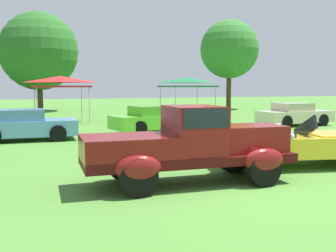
{
  "coord_description": "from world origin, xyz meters",
  "views": [
    {
      "loc": [
        -4.25,
        -7.33,
        2.13
      ],
      "look_at": [
        -0.7,
        2.0,
        1.13
      ],
      "focal_mm": 42.88,
      "sensor_mm": 36.0,
      "label": 1
    }
  ],
  "objects_px": {
    "canopy_tent_center_field": "(60,81)",
    "canopy_tent_right_field": "(187,81)",
    "neighbor_convertible": "(300,144)",
    "show_car_cream": "(295,115)",
    "show_car_lime": "(154,119)",
    "feature_pickup_truck": "(190,144)",
    "show_car_skyblue": "(25,125)"
  },
  "relations": [
    {
      "from": "show_car_cream",
      "to": "canopy_tent_right_field",
      "type": "bearing_deg",
      "value": 115.86
    },
    {
      "from": "canopy_tent_center_field",
      "to": "show_car_skyblue",
      "type": "bearing_deg",
      "value": -105.74
    },
    {
      "from": "feature_pickup_truck",
      "to": "neighbor_convertible",
      "type": "bearing_deg",
      "value": 11.84
    },
    {
      "from": "feature_pickup_truck",
      "to": "show_car_cream",
      "type": "height_order",
      "value": "feature_pickup_truck"
    },
    {
      "from": "canopy_tent_center_field",
      "to": "show_car_lime",
      "type": "bearing_deg",
      "value": -63.8
    },
    {
      "from": "feature_pickup_truck",
      "to": "canopy_tent_center_field",
      "type": "xyz_separation_m",
      "value": [
        -1.01,
        16.42,
        1.55
      ]
    },
    {
      "from": "show_car_cream",
      "to": "canopy_tent_right_field",
      "type": "height_order",
      "value": "canopy_tent_right_field"
    },
    {
      "from": "canopy_tent_center_field",
      "to": "canopy_tent_right_field",
      "type": "distance_m",
      "value": 8.14
    },
    {
      "from": "feature_pickup_truck",
      "to": "canopy_tent_center_field",
      "type": "distance_m",
      "value": 16.52
    },
    {
      "from": "feature_pickup_truck",
      "to": "canopy_tent_center_field",
      "type": "bearing_deg",
      "value": 93.51
    },
    {
      "from": "show_car_cream",
      "to": "canopy_tent_center_field",
      "type": "bearing_deg",
      "value": 149.53
    },
    {
      "from": "show_car_cream",
      "to": "canopy_tent_right_field",
      "type": "relative_size",
      "value": 1.32
    },
    {
      "from": "canopy_tent_center_field",
      "to": "canopy_tent_right_field",
      "type": "bearing_deg",
      "value": 0.67
    },
    {
      "from": "feature_pickup_truck",
      "to": "show_car_cream",
      "type": "bearing_deg",
      "value": 42.81
    },
    {
      "from": "feature_pickup_truck",
      "to": "show_car_skyblue",
      "type": "xyz_separation_m",
      "value": [
        -3.21,
        8.61,
        -0.27
      ]
    },
    {
      "from": "show_car_skyblue",
      "to": "show_car_lime",
      "type": "height_order",
      "value": "same"
    },
    {
      "from": "neighbor_convertible",
      "to": "show_car_cream",
      "type": "distance_m",
      "value": 11.29
    },
    {
      "from": "show_car_lime",
      "to": "show_car_cream",
      "type": "height_order",
      "value": "same"
    },
    {
      "from": "show_car_cream",
      "to": "canopy_tent_right_field",
      "type": "distance_m",
      "value": 7.81
    },
    {
      "from": "canopy_tent_center_field",
      "to": "canopy_tent_right_field",
      "type": "xyz_separation_m",
      "value": [
        8.14,
        0.09,
        -0.0
      ]
    },
    {
      "from": "feature_pickup_truck",
      "to": "show_car_cream",
      "type": "relative_size",
      "value": 1.16
    },
    {
      "from": "canopy_tent_right_field",
      "to": "neighbor_convertible",
      "type": "bearing_deg",
      "value": -102.81
    },
    {
      "from": "canopy_tent_right_field",
      "to": "show_car_skyblue",
      "type": "bearing_deg",
      "value": -142.63
    },
    {
      "from": "show_car_lime",
      "to": "canopy_tent_center_field",
      "type": "xyz_separation_m",
      "value": [
        -3.42,
        6.95,
        1.82
      ]
    },
    {
      "from": "neighbor_convertible",
      "to": "show_car_skyblue",
      "type": "bearing_deg",
      "value": 130.65
    },
    {
      "from": "feature_pickup_truck",
      "to": "canopy_tent_right_field",
      "type": "distance_m",
      "value": 18.06
    },
    {
      "from": "show_car_skyblue",
      "to": "show_car_cream",
      "type": "relative_size",
      "value": 0.96
    },
    {
      "from": "feature_pickup_truck",
      "to": "neighbor_convertible",
      "type": "distance_m",
      "value": 3.64
    },
    {
      "from": "show_car_cream",
      "to": "canopy_tent_center_field",
      "type": "xyz_separation_m",
      "value": [
        -11.46,
        6.74,
        1.82
      ]
    },
    {
      "from": "canopy_tent_right_field",
      "to": "canopy_tent_center_field",
      "type": "bearing_deg",
      "value": -179.33
    },
    {
      "from": "neighbor_convertible",
      "to": "show_car_cream",
      "type": "xyz_separation_m",
      "value": [
        6.9,
        8.94,
        0.02
      ]
    },
    {
      "from": "neighbor_convertible",
      "to": "show_car_lime",
      "type": "relative_size",
      "value": 1.1
    }
  ]
}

